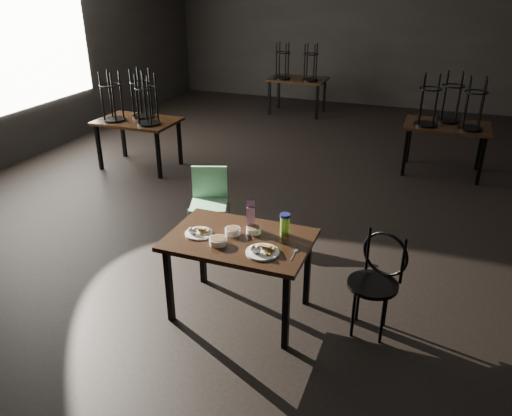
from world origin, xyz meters
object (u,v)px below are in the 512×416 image
at_px(juice_carton, 251,216).
at_px(water_bottle, 285,224).
at_px(main_table, 239,246).
at_px(bentwood_chair, 377,276).
at_px(school_chair, 209,198).

xyz_separation_m(juice_carton, water_bottle, (0.30, 0.01, -0.03)).
height_order(main_table, juice_carton, juice_carton).
relative_size(main_table, bentwood_chair, 1.38).
distance_m(juice_carton, water_bottle, 0.31).
xyz_separation_m(juice_carton, school_chair, (-0.86, 0.96, -0.37)).
distance_m(main_table, juice_carton, 0.27).
bearing_deg(water_bottle, main_table, -151.89).
height_order(main_table, water_bottle, water_bottle).
height_order(juice_carton, bentwood_chair, juice_carton).
xyz_separation_m(main_table, water_bottle, (0.34, 0.18, 0.18)).
distance_m(juice_carton, bentwood_chair, 1.16).
bearing_deg(juice_carton, main_table, -101.52).
relative_size(main_table, water_bottle, 6.08).
xyz_separation_m(water_bottle, school_chair, (-1.17, 0.95, -0.34)).
bearing_deg(main_table, water_bottle, 28.11).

